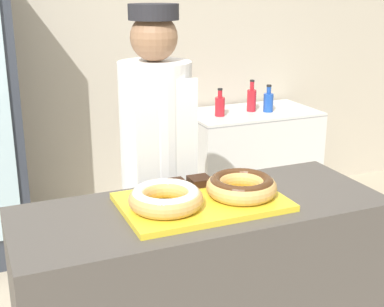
% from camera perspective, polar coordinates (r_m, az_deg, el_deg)
% --- Properties ---
extents(wall_back, '(8.00, 0.06, 2.70)m').
position_cam_1_polar(wall_back, '(3.98, -11.68, 11.47)').
color(wall_back, '#BCB29E').
rests_on(wall_back, ground_plane).
extents(serving_tray, '(0.63, 0.40, 0.02)m').
position_cam_1_polar(serving_tray, '(2.08, 1.08, -5.19)').
color(serving_tray, yellow).
rests_on(serving_tray, display_counter).
extents(donut_light_glaze, '(0.28, 0.28, 0.08)m').
position_cam_1_polar(donut_light_glaze, '(1.98, -2.81, -4.69)').
color(donut_light_glaze, tan).
rests_on(donut_light_glaze, serving_tray).
extents(donut_chocolate_glaze, '(0.28, 0.28, 0.08)m').
position_cam_1_polar(donut_chocolate_glaze, '(2.10, 5.30, -3.41)').
color(donut_chocolate_glaze, tan).
rests_on(donut_chocolate_glaze, serving_tray).
extents(brownie_back_left, '(0.09, 0.09, 0.03)m').
position_cam_1_polar(brownie_back_left, '(2.17, -1.83, -3.33)').
color(brownie_back_left, black).
rests_on(brownie_back_left, serving_tray).
extents(brownie_back_right, '(0.09, 0.09, 0.03)m').
position_cam_1_polar(brownie_back_right, '(2.21, 0.83, -2.94)').
color(brownie_back_right, black).
rests_on(brownie_back_right, serving_tray).
extents(baker_person, '(0.34, 0.34, 1.67)m').
position_cam_1_polar(baker_person, '(2.61, -3.74, -1.69)').
color(baker_person, '#4C4C51').
rests_on(baker_person, ground_plane).
extents(chest_freezer, '(1.00, 0.58, 0.82)m').
position_cam_1_polar(chest_freezer, '(4.27, 6.18, -0.78)').
color(chest_freezer, silver).
rests_on(chest_freezer, ground_plane).
extents(bottle_red, '(0.07, 0.07, 0.24)m').
position_cam_1_polar(bottle_red, '(4.14, 6.37, 5.78)').
color(bottle_red, red).
rests_on(bottle_red, chest_freezer).
extents(bottle_red_b, '(0.07, 0.07, 0.21)m').
position_cam_1_polar(bottle_red_b, '(3.97, 2.99, 5.14)').
color(bottle_red_b, red).
rests_on(bottle_red_b, chest_freezer).
extents(bottle_blue, '(0.08, 0.08, 0.21)m').
position_cam_1_polar(bottle_blue, '(4.14, 8.15, 5.53)').
color(bottle_blue, '#1E4CB2').
rests_on(bottle_blue, chest_freezer).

